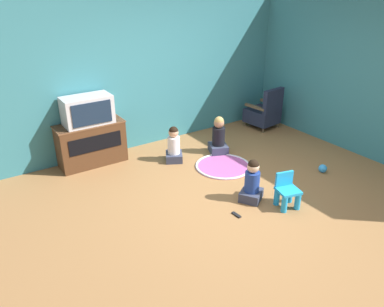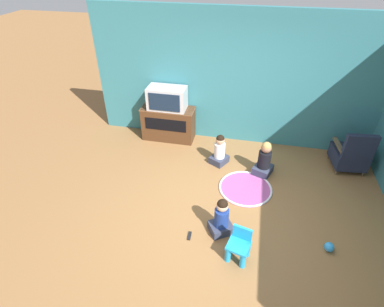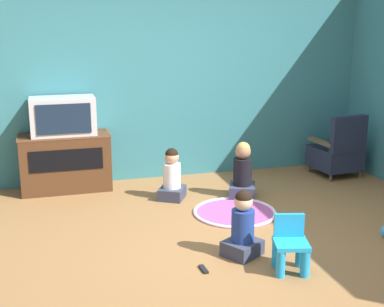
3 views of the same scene
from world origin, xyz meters
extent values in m
plane|color=olive|center=(0.00, 0.00, 0.00)|extent=(30.00, 30.00, 0.00)
cube|color=teal|center=(-0.11, 2.36, 1.34)|extent=(5.78, 0.12, 2.68)
cube|color=teal|center=(2.72, -0.29, 1.34)|extent=(0.12, 5.42, 2.68)
cube|color=#4C2D19|center=(-1.44, 2.07, 0.36)|extent=(1.10, 0.44, 0.73)
cube|color=brown|center=(-1.44, 2.07, 0.71)|extent=(1.12, 0.45, 0.02)
cube|color=black|center=(-1.44, 1.84, 0.45)|extent=(0.88, 0.01, 0.26)
cube|color=#B7B7BC|center=(-1.44, 2.06, 0.96)|extent=(0.78, 0.42, 0.46)
cube|color=#142338|center=(-1.44, 1.85, 0.96)|extent=(0.64, 0.02, 0.36)
cylinder|color=brown|center=(2.37, 2.04, 0.05)|extent=(0.04, 0.04, 0.10)
cylinder|color=brown|center=(1.90, 1.99, 0.05)|extent=(0.04, 0.04, 0.10)
cylinder|color=brown|center=(2.43, 1.54, 0.05)|extent=(0.04, 0.04, 0.10)
cylinder|color=brown|center=(1.96, 1.48, 0.05)|extent=(0.04, 0.04, 0.10)
cube|color=#1E2338|center=(2.17, 1.76, 0.24)|extent=(0.63, 0.66, 0.29)
cube|color=#1E2338|center=(2.20, 1.51, 0.63)|extent=(0.54, 0.16, 0.48)
cube|color=brown|center=(2.41, 1.79, 0.49)|extent=(0.13, 0.51, 0.05)
cube|color=brown|center=(1.92, 1.73, 0.49)|extent=(0.13, 0.51, 0.05)
cylinder|color=#1E99DB|center=(0.19, -0.79, 0.14)|extent=(0.08, 0.08, 0.27)
cylinder|color=#1E99DB|center=(0.39, -0.85, 0.14)|extent=(0.08, 0.08, 0.27)
cylinder|color=#1E99DB|center=(0.23, -0.61, 0.14)|extent=(0.08, 0.08, 0.27)
cylinder|color=#1E99DB|center=(0.44, -0.66, 0.14)|extent=(0.08, 0.08, 0.27)
cube|color=#1E99DB|center=(0.31, -0.73, 0.26)|extent=(0.35, 0.34, 0.04)
cube|color=#1E99DB|center=(0.34, -0.61, 0.38)|extent=(0.26, 0.10, 0.21)
cylinder|color=#A54C8C|center=(0.33, 0.72, 0.01)|extent=(0.94, 0.94, 0.01)
torus|color=silver|center=(0.33, 0.72, 0.01)|extent=(0.94, 0.94, 0.04)
cube|color=#33384C|center=(0.61, 1.23, 0.08)|extent=(0.41, 0.44, 0.15)
cylinder|color=black|center=(0.61, 1.23, 0.32)|extent=(0.23, 0.23, 0.33)
sphere|color=#9E7051|center=(0.61, 1.23, 0.57)|extent=(0.19, 0.19, 0.19)
sphere|color=tan|center=(0.61, 1.23, 0.60)|extent=(0.17, 0.17, 0.17)
cube|color=#33384C|center=(-0.24, 1.39, 0.07)|extent=(0.40, 0.42, 0.14)
cylinder|color=silver|center=(-0.24, 1.39, 0.29)|extent=(0.21, 0.21, 0.30)
sphere|color=tan|center=(-0.24, 1.39, 0.52)|extent=(0.17, 0.17, 0.17)
sphere|color=black|center=(-0.24, 1.39, 0.55)|extent=(0.16, 0.16, 0.16)
cube|color=#33384C|center=(0.02, -0.31, 0.07)|extent=(0.42, 0.41, 0.14)
cylinder|color=navy|center=(0.02, -0.31, 0.29)|extent=(0.21, 0.21, 0.30)
sphere|color=#D8AD8C|center=(0.02, -0.31, 0.52)|extent=(0.17, 0.17, 0.17)
sphere|color=black|center=(0.02, -0.31, 0.55)|extent=(0.16, 0.16, 0.16)
sphere|color=#3399E5|center=(1.56, -0.33, 0.07)|extent=(0.14, 0.14, 0.14)
cube|color=black|center=(-0.41, -0.51, 0.01)|extent=(0.05, 0.15, 0.02)
camera|label=1|loc=(-3.22, -3.66, 2.89)|focal=35.00mm
camera|label=2|loc=(0.24, -3.34, 3.55)|focal=28.00mm
camera|label=3|loc=(-1.64, -4.58, 2.16)|focal=50.00mm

